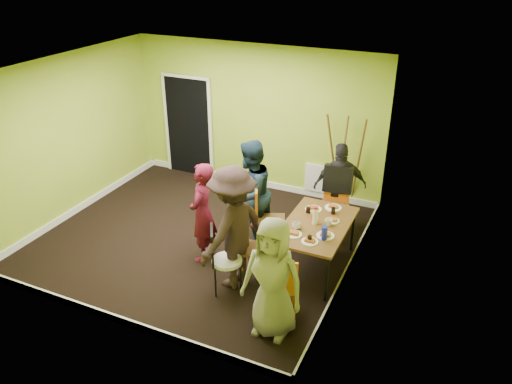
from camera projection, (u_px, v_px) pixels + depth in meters
ground at (200, 238)px, 8.29m from camera, size 5.00×5.00×0.00m
room_walls at (197, 183)px, 7.90m from camera, size 5.04×4.54×2.82m
dining_table at (316, 227)px, 7.24m from camera, size 0.90×1.50×0.75m
chair_left_far at (265, 215)px, 7.74m from camera, size 0.58×0.58×1.09m
chair_left_near at (252, 243)px, 7.11m from camera, size 0.49×0.49×1.01m
chair_back_end at (337, 186)px, 8.19m from camera, size 0.52×0.60×1.15m
chair_front_end at (282, 285)px, 6.29m from camera, size 0.51×0.51×0.94m
chair_bentwood at (222, 256)px, 6.84m from camera, size 0.52×0.52×0.98m
easel at (344, 163)px, 8.87m from camera, size 0.72×0.67×1.79m
plate_near_left at (313, 209)px, 7.61m from camera, size 0.25×0.25×0.01m
plate_near_right at (293, 234)px, 6.96m from camera, size 0.24×0.24×0.01m
plate_far_back at (333, 208)px, 7.65m from camera, size 0.26×0.26×0.01m
plate_far_front at (310, 242)px, 6.78m from camera, size 0.23×0.23×0.01m
plate_wall_back at (332, 221)px, 7.29m from camera, size 0.21×0.21×0.01m
plate_wall_front at (325, 236)px, 6.92m from camera, size 0.25×0.25×0.01m
thermos at (315, 216)px, 7.18m from camera, size 0.08×0.08×0.24m
blue_bottle at (324, 233)px, 6.80m from camera, size 0.08×0.08×0.20m
orange_bottle at (312, 216)px, 7.34m from camera, size 0.04×0.04×0.08m
glass_mid at (308, 210)px, 7.51m from camera, size 0.07×0.07×0.09m
glass_back at (333, 211)px, 7.47m from camera, size 0.06×0.06×0.10m
glass_front at (310, 239)px, 6.77m from camera, size 0.06×0.06×0.09m
cup_a at (296, 226)px, 7.08m from camera, size 0.12×0.12×0.10m
cup_b at (329, 222)px, 7.17m from camera, size 0.10×0.10×0.09m
person_standing at (203, 213)px, 7.44m from camera, size 0.46×0.62×1.58m
person_left_far at (250, 193)px, 7.84m from camera, size 0.73×0.90×1.74m
person_left_near at (233, 228)px, 6.82m from camera, size 0.94×1.30×1.81m
person_back_end at (340, 186)px, 8.35m from camera, size 0.96×0.70×1.51m
person_front_end at (273, 278)px, 5.97m from camera, size 0.79×0.52×1.60m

